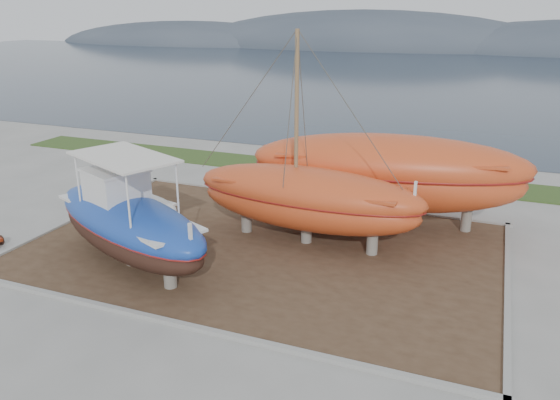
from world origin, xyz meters
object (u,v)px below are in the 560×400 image
at_px(white_dinghy, 140,209).
at_px(blue_caique, 127,211).
at_px(orange_sailboat, 308,142).
at_px(orange_bare_hull, 387,182).

bearing_deg(white_dinghy, blue_caique, -44.49).
height_order(blue_caique, orange_sailboat, orange_sailboat).
bearing_deg(blue_caique, white_dinghy, 144.03).
relative_size(white_dinghy, orange_sailboat, 0.46).
bearing_deg(blue_caique, orange_sailboat, 62.33).
distance_m(white_dinghy, orange_bare_hull, 10.83).
bearing_deg(orange_bare_hull, orange_sailboat, -137.10).
height_order(white_dinghy, orange_sailboat, orange_sailboat).
relative_size(blue_caique, orange_sailboat, 0.91).
relative_size(blue_caique, orange_bare_hull, 0.73).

